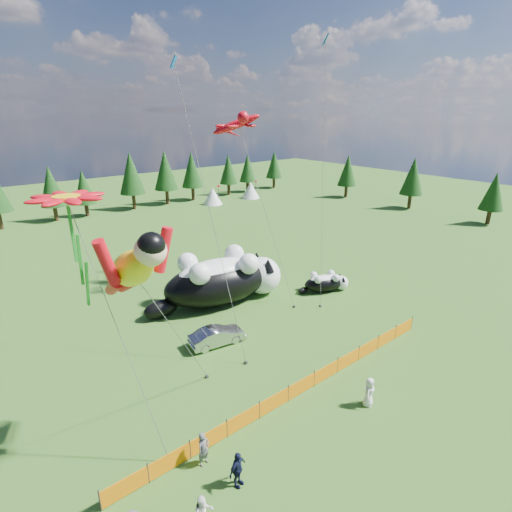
% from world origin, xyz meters
% --- Properties ---
extents(ground, '(160.00, 160.00, 0.00)m').
position_xyz_m(ground, '(0.00, 0.00, 0.00)').
color(ground, '#143409').
rests_on(ground, ground).
extents(safety_fence, '(22.06, 0.06, 1.10)m').
position_xyz_m(safety_fence, '(0.00, -3.00, 0.50)').
color(safety_fence, '#262626').
rests_on(safety_fence, ground).
extents(tree_line, '(90.00, 4.00, 8.00)m').
position_xyz_m(tree_line, '(0.00, 45.00, 4.00)').
color(tree_line, black).
rests_on(tree_line, ground).
extents(festival_tents, '(50.00, 3.20, 2.80)m').
position_xyz_m(festival_tents, '(11.00, 40.00, 1.40)').
color(festival_tents, white).
rests_on(festival_tents, ground).
extents(cat_large, '(11.78, 5.49, 4.27)m').
position_xyz_m(cat_large, '(3.10, 9.09, 2.03)').
color(cat_large, black).
rests_on(cat_large, ground).
extents(cat_small, '(4.39, 2.94, 1.68)m').
position_xyz_m(cat_small, '(11.17, 5.26, 0.80)').
color(cat_small, black).
rests_on(cat_small, ground).
extents(car, '(3.93, 1.87, 1.24)m').
position_xyz_m(car, '(-0.85, 4.11, 0.62)').
color(car, '#B6B6BB').
rests_on(car, ground).
extents(spectator_a, '(0.69, 0.54, 1.68)m').
position_xyz_m(spectator_a, '(-6.66, -3.62, 0.84)').
color(spectator_a, '#535257').
rests_on(spectator_a, ground).
extents(spectator_c, '(1.10, 0.77, 1.70)m').
position_xyz_m(spectator_c, '(-6.13, -5.42, 0.85)').
color(spectator_c, '#121733').
rests_on(spectator_c, ground).
extents(spectator_e, '(0.95, 0.81, 1.66)m').
position_xyz_m(spectator_e, '(2.15, -5.84, 0.83)').
color(spectator_e, white).
rests_on(spectator_e, ground).
extents(superhero_kite, '(7.19, 5.31, 11.77)m').
position_xyz_m(superhero_kite, '(-8.00, -1.14, 8.93)').
color(superhero_kite, yellow).
rests_on(superhero_kite, ground).
extents(gecko_kite, '(6.21, 10.73, 15.69)m').
position_xyz_m(gecko_kite, '(6.86, 12.17, 13.69)').
color(gecko_kite, red).
rests_on(gecko_kite, ground).
extents(flower_kite, '(3.45, 5.16, 12.08)m').
position_xyz_m(flower_kite, '(-9.50, 0.86, 11.46)').
color(flower_kite, red).
rests_on(flower_kite, ground).
extents(diamond_kite_a, '(1.20, 6.02, 18.38)m').
position_xyz_m(diamond_kite_a, '(-1.38, 6.35, 16.40)').
color(diamond_kite_a, '#0B55AC').
rests_on(diamond_kite_a, ground).
extents(diamond_kite_b, '(3.62, 4.41, 20.73)m').
position_xyz_m(diamond_kite_b, '(11.55, 7.12, 18.84)').
color(diamond_kite_b, '#0D8A9C').
rests_on(diamond_kite_b, ground).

